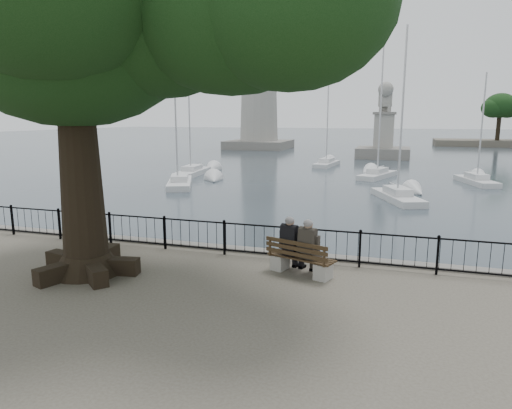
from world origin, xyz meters
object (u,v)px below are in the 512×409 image
at_px(bench, 300,262).
at_px(tree, 107,3).
at_px(person_left, 292,246).
at_px(lighthouse, 259,70).
at_px(person_right, 310,249).
at_px(lion_monument, 383,139).

xyz_separation_m(bench, tree, (-4.49, -1.40, 6.41)).
distance_m(person_left, lighthouse, 64.29).
distance_m(person_right, tree, 7.82).
distance_m(person_right, lion_monument, 48.48).
bearing_deg(lighthouse, person_right, -71.88).
distance_m(bench, lion_monument, 48.51).
bearing_deg(tree, bench, 17.32).
bearing_deg(bench, lion_monument, 89.47).
bearing_deg(tree, lion_monument, 84.35).
height_order(bench, tree, tree).
relative_size(person_left, tree, 0.12).
bearing_deg(person_right, lion_monument, 89.77).
relative_size(tree, lighthouse, 0.42).
height_order(lighthouse, lion_monument, lighthouse).
relative_size(bench, lion_monument, 0.20).
xyz_separation_m(person_left, lion_monument, (0.71, 48.30, 0.68)).
height_order(bench, person_right, person_right).
xyz_separation_m(person_left, lighthouse, (-19.29, 60.37, 10.78)).
height_order(bench, lion_monument, lion_monument).
xyz_separation_m(person_right, lighthouse, (-19.81, 60.55, 10.78)).
bearing_deg(tree, lighthouse, 103.66).
height_order(person_left, lighthouse, lighthouse).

